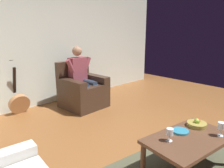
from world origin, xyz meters
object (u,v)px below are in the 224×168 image
at_px(guitar, 19,102).
at_px(decorative_dish, 180,131).
at_px(wine_glass_far, 221,127).
at_px(fruit_bowl, 197,124).
at_px(wine_glass_near, 170,133).
at_px(person_seated, 81,75).
at_px(armchair, 82,91).
at_px(coffee_table, 189,142).

xyz_separation_m(guitar, decorative_dish, (-0.79, 2.95, 0.20)).
distance_m(wine_glass_far, fruit_bowl, 0.32).
bearing_deg(decorative_dish, wine_glass_near, 5.02).
distance_m(person_seated, decorative_dish, 2.48).
relative_size(armchair, coffee_table, 0.86).
relative_size(person_seated, wine_glass_near, 8.51).
xyz_separation_m(armchair, decorative_dish, (0.33, 2.44, 0.10)).
height_order(coffee_table, guitar, guitar).
height_order(coffee_table, wine_glass_far, wine_glass_far).
bearing_deg(guitar, person_seated, 155.78).
bearing_deg(wine_glass_far, coffee_table, -38.50).
relative_size(wine_glass_near, fruit_bowl, 0.62).
bearing_deg(decorative_dish, wine_glass_far, 124.22).
distance_m(coffee_table, wine_glass_near, 0.31).
height_order(armchair, wine_glass_far, armchair).
height_order(wine_glass_near, decorative_dish, wine_glass_near).
relative_size(armchair, guitar, 0.91).
relative_size(armchair, person_seated, 0.75).
bearing_deg(decorative_dish, coffee_table, 74.54).
xyz_separation_m(person_seated, fruit_bowl, (0.04, 2.51, -0.22)).
xyz_separation_m(armchair, coffee_table, (0.37, 2.57, 0.03)).
bearing_deg(fruit_bowl, guitar, -70.18).
bearing_deg(wine_glass_near, coffee_table, 154.66).
bearing_deg(wine_glass_far, armchair, -91.77).
bearing_deg(wine_glass_far, guitar, -72.60).
height_order(person_seated, wine_glass_near, person_seated).
xyz_separation_m(person_seated, decorative_dish, (0.33, 2.45, -0.24)).
bearing_deg(fruit_bowl, wine_glass_near, -3.70).
bearing_deg(wine_glass_near, decorative_dish, -174.98).
bearing_deg(person_seated, wine_glass_far, 84.91).
bearing_deg(wine_glass_far, person_seated, -91.76).
xyz_separation_m(coffee_table, decorative_dish, (-0.04, -0.14, 0.07)).
distance_m(person_seated, fruit_bowl, 2.52).
bearing_deg(guitar, wine_glass_near, 99.83).
height_order(person_seated, coffee_table, person_seated).
bearing_deg(wine_glass_near, person_seated, -103.86).
height_order(wine_glass_far, decorative_dish, wine_glass_far).
relative_size(person_seated, wine_glass_far, 7.57).
xyz_separation_m(armchair, guitar, (1.13, -0.52, -0.10)).
bearing_deg(armchair, person_seated, -90.00).
bearing_deg(coffee_table, wine_glass_near, -25.34).
height_order(person_seated, decorative_dish, person_seated).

